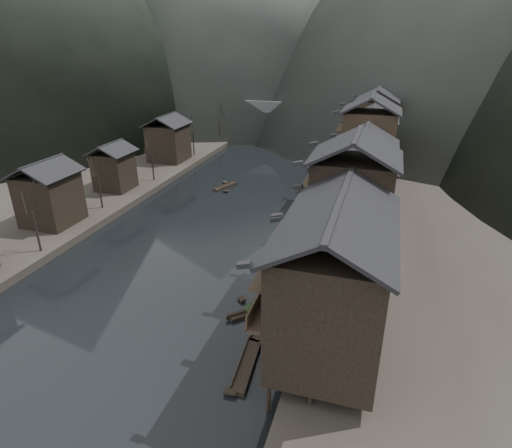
% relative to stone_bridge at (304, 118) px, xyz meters
% --- Properties ---
extents(water, '(300.00, 300.00, 0.00)m').
position_rel_stone_bridge_xyz_m(water, '(0.00, -72.00, -5.11)').
color(water, black).
rests_on(water, ground).
extents(right_bank, '(40.00, 200.00, 1.80)m').
position_rel_stone_bridge_xyz_m(right_bank, '(35.00, -32.00, -4.21)').
color(right_bank, '#2D2823').
rests_on(right_bank, ground).
extents(left_bank, '(40.00, 200.00, 1.20)m').
position_rel_stone_bridge_xyz_m(left_bank, '(-35.00, -32.00, -4.51)').
color(left_bank, '#2D2823').
rests_on(left_bank, ground).
extents(stilt_houses, '(9.00, 67.60, 16.29)m').
position_rel_stone_bridge_xyz_m(stilt_houses, '(17.28, -52.68, 3.90)').
color(stilt_houses, black).
rests_on(stilt_houses, ground).
extents(left_houses, '(8.10, 53.20, 8.73)m').
position_rel_stone_bridge_xyz_m(left_houses, '(-20.50, -51.88, 0.55)').
color(left_houses, black).
rests_on(left_houses, left_bank).
extents(bare_trees, '(3.79, 73.67, 7.59)m').
position_rel_stone_bridge_xyz_m(bare_trees, '(-17.00, -48.37, 1.38)').
color(bare_trees, black).
rests_on(bare_trees, left_bank).
extents(moored_sampans, '(2.93, 72.95, 0.47)m').
position_rel_stone_bridge_xyz_m(moored_sampans, '(11.86, -44.81, -4.91)').
color(moored_sampans, black).
rests_on(moored_sampans, water).
extents(midriver_boats, '(14.61, 31.60, 0.45)m').
position_rel_stone_bridge_xyz_m(midriver_boats, '(3.19, -24.93, -4.91)').
color(midriver_boats, black).
rests_on(midriver_boats, water).
extents(stone_bridge, '(40.00, 6.00, 9.00)m').
position_rel_stone_bridge_xyz_m(stone_bridge, '(0.00, 0.00, 0.00)').
color(stone_bridge, '#4C4C4F').
rests_on(stone_bridge, ground).
extents(hero_sampan, '(3.88, 4.09, 0.43)m').
position_rel_stone_bridge_xyz_m(hero_sampan, '(9.66, -72.10, -4.91)').
color(hero_sampan, black).
rests_on(hero_sampan, water).
extents(cargo_heap, '(1.06, 1.39, 0.64)m').
position_rel_stone_bridge_xyz_m(cargo_heap, '(9.51, -71.93, -4.36)').
color(cargo_heap, black).
rests_on(cargo_heap, hero_sampan).
extents(boatman, '(0.68, 0.66, 1.58)m').
position_rel_stone_bridge_xyz_m(boatman, '(10.81, -73.33, -3.89)').
color(boatman, '#515153').
rests_on(boatman, hero_sampan).
extents(bamboo_pole, '(1.45, 1.46, 3.67)m').
position_rel_stone_bridge_xyz_m(bamboo_pole, '(11.01, -73.33, -1.26)').
color(bamboo_pole, '#8C7A51').
rests_on(bamboo_pole, boatman).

